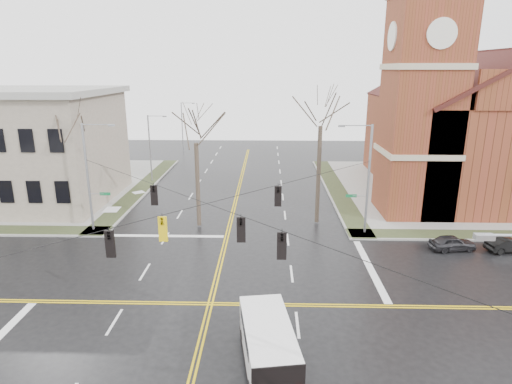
{
  "coord_description": "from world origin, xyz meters",
  "views": [
    {
      "loc": [
        3.31,
        -22.26,
        13.3
      ],
      "look_at": [
        2.54,
        6.0,
        5.15
      ],
      "focal_mm": 30.0,
      "sensor_mm": 36.0,
      "label": 1
    }
  ],
  "objects_px": {
    "streetlight_north_b": "(183,125)",
    "tree_nw_near": "(196,137)",
    "streetlight_north_a": "(151,146)",
    "tree_ne": "(321,119)",
    "parked_car_a": "(452,243)",
    "cargo_van": "(267,339)",
    "parked_car_b": "(508,244)",
    "tree_nw_far": "(72,132)",
    "church": "(467,116)",
    "signal_pole_ne": "(366,176)",
    "signal_pole_nw": "(90,175)"
  },
  "relations": [
    {
      "from": "streetlight_north_b",
      "to": "tree_nw_near",
      "type": "bearing_deg",
      "value": -77.17
    },
    {
      "from": "streetlight_north_a",
      "to": "streetlight_north_b",
      "type": "bearing_deg",
      "value": 90.0
    },
    {
      "from": "streetlight_north_b",
      "to": "tree_ne",
      "type": "bearing_deg",
      "value": -61.67
    },
    {
      "from": "streetlight_north_b",
      "to": "parked_car_a",
      "type": "xyz_separation_m",
      "value": [
        28.08,
        -39.72,
        -3.88
      ]
    },
    {
      "from": "cargo_van",
      "to": "tree_ne",
      "type": "xyz_separation_m",
      "value": [
        4.38,
        19.03,
        7.99
      ]
    },
    {
      "from": "streetlight_north_a",
      "to": "cargo_van",
      "type": "distance_m",
      "value": 36.14
    },
    {
      "from": "parked_car_b",
      "to": "tree_nw_far",
      "type": "distance_m",
      "value": 35.95
    },
    {
      "from": "church",
      "to": "tree_ne",
      "type": "height_order",
      "value": "church"
    },
    {
      "from": "parked_car_a",
      "to": "parked_car_b",
      "type": "relative_size",
      "value": 1.01
    },
    {
      "from": "cargo_van",
      "to": "parked_car_b",
      "type": "xyz_separation_m",
      "value": [
        18.19,
        13.29,
        -0.7
      ]
    },
    {
      "from": "parked_car_a",
      "to": "tree_ne",
      "type": "height_order",
      "value": "tree_ne"
    },
    {
      "from": "signal_pole_ne",
      "to": "tree_ne",
      "type": "height_order",
      "value": "tree_ne"
    },
    {
      "from": "streetlight_north_a",
      "to": "tree_nw_near",
      "type": "xyz_separation_m",
      "value": [
        8.02,
        -15.24,
        3.4
      ]
    },
    {
      "from": "signal_pole_ne",
      "to": "tree_ne",
      "type": "relative_size",
      "value": 0.7
    },
    {
      "from": "church",
      "to": "tree_nw_far",
      "type": "distance_m",
      "value": 39.67
    },
    {
      "from": "streetlight_north_b",
      "to": "cargo_van",
      "type": "relative_size",
      "value": 1.36
    },
    {
      "from": "streetlight_north_b",
      "to": "tree_nw_far",
      "type": "xyz_separation_m",
      "value": [
        -2.54,
        -34.74,
        3.73
      ]
    },
    {
      "from": "parked_car_b",
      "to": "tree_nw_near",
      "type": "bearing_deg",
      "value": 68.12
    },
    {
      "from": "signal_pole_ne",
      "to": "tree_nw_far",
      "type": "xyz_separation_m",
      "value": [
        -24.51,
        1.76,
        3.25
      ]
    },
    {
      "from": "church",
      "to": "tree_nw_near",
      "type": "bearing_deg",
      "value": -156.31
    },
    {
      "from": "tree_nw_near",
      "to": "tree_ne",
      "type": "xyz_separation_m",
      "value": [
        10.37,
        1.11,
        1.38
      ]
    },
    {
      "from": "streetlight_north_a",
      "to": "tree_nw_far",
      "type": "xyz_separation_m",
      "value": [
        -2.54,
        -14.74,
        3.73
      ]
    },
    {
      "from": "tree_nw_far",
      "to": "parked_car_a",
      "type": "bearing_deg",
      "value": -9.25
    },
    {
      "from": "streetlight_north_b",
      "to": "cargo_van",
      "type": "bearing_deg",
      "value": -75.22
    },
    {
      "from": "church",
      "to": "cargo_van",
      "type": "height_order",
      "value": "church"
    },
    {
      "from": "signal_pole_nw",
      "to": "tree_ne",
      "type": "xyz_separation_m",
      "value": [
        19.06,
        2.37,
        4.3
      ]
    },
    {
      "from": "tree_nw_far",
      "to": "cargo_van",
      "type": "bearing_deg",
      "value": -48.04
    },
    {
      "from": "parked_car_b",
      "to": "tree_ne",
      "type": "distance_m",
      "value": 17.31
    },
    {
      "from": "parked_car_b",
      "to": "signal_pole_ne",
      "type": "bearing_deg",
      "value": 60.75
    },
    {
      "from": "cargo_van",
      "to": "parked_car_a",
      "type": "xyz_separation_m",
      "value": [
        14.06,
        13.43,
        -0.68
      ]
    },
    {
      "from": "streetlight_north_b",
      "to": "signal_pole_ne",
      "type": "bearing_deg",
      "value": -58.95
    },
    {
      "from": "signal_pole_ne",
      "to": "tree_ne",
      "type": "distance_m",
      "value": 6.08
    },
    {
      "from": "signal_pole_nw",
      "to": "tree_nw_far",
      "type": "relative_size",
      "value": 0.79
    },
    {
      "from": "church",
      "to": "streetlight_north_a",
      "type": "height_order",
      "value": "church"
    },
    {
      "from": "church",
      "to": "tree_nw_far",
      "type": "bearing_deg",
      "value": -163.12
    },
    {
      "from": "parked_car_b",
      "to": "tree_nw_far",
      "type": "bearing_deg",
      "value": 70.56
    },
    {
      "from": "streetlight_north_b",
      "to": "parked_car_a",
      "type": "bearing_deg",
      "value": -54.74
    },
    {
      "from": "signal_pole_ne",
      "to": "cargo_van",
      "type": "relative_size",
      "value": 1.53
    },
    {
      "from": "church",
      "to": "streetlight_north_b",
      "type": "relative_size",
      "value": 3.44
    },
    {
      "from": "church",
      "to": "signal_pole_nw",
      "type": "distance_m",
      "value": 38.61
    },
    {
      "from": "cargo_van",
      "to": "tree_nw_near",
      "type": "xyz_separation_m",
      "value": [
        -6.0,
        17.92,
        6.61
      ]
    },
    {
      "from": "church",
      "to": "signal_pole_ne",
      "type": "relative_size",
      "value": 3.06
    },
    {
      "from": "cargo_van",
      "to": "tree_ne",
      "type": "height_order",
      "value": "tree_ne"
    },
    {
      "from": "tree_nw_near",
      "to": "tree_ne",
      "type": "distance_m",
      "value": 10.52
    },
    {
      "from": "cargo_van",
      "to": "tree_ne",
      "type": "relative_size",
      "value": 0.46
    },
    {
      "from": "cargo_van",
      "to": "tree_nw_near",
      "type": "distance_m",
      "value": 20.02
    },
    {
      "from": "cargo_van",
      "to": "signal_pole_ne",
      "type": "bearing_deg",
      "value": 55.9
    },
    {
      "from": "church",
      "to": "streetlight_north_b",
      "type": "bearing_deg",
      "value": 146.75
    },
    {
      "from": "streetlight_north_a",
      "to": "signal_pole_nw",
      "type": "bearing_deg",
      "value": -92.32
    },
    {
      "from": "cargo_van",
      "to": "signal_pole_nw",
      "type": "bearing_deg",
      "value": 122.84
    }
  ]
}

